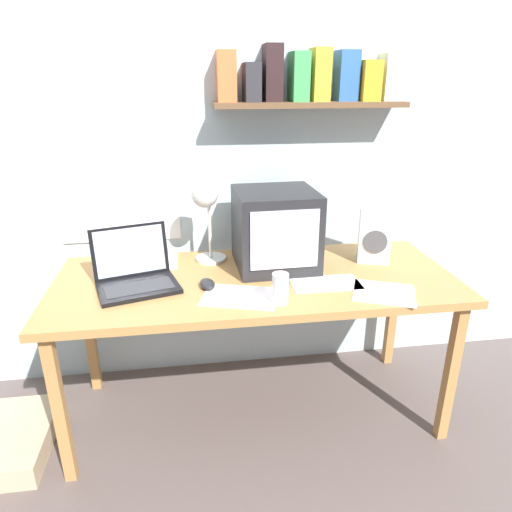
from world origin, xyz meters
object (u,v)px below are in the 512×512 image
Objects in this scene: crt_monitor at (275,229)px; loose_paper_near_laptop at (240,297)px; juice_glass at (280,290)px; loose_paper_near_monitor at (153,262)px; laptop at (135,271)px; desk_lamp at (206,206)px; open_notebook at (384,293)px; space_heater at (375,235)px; computer_mouse at (207,284)px; printed_handout at (326,283)px; corner_desk at (256,289)px.

crt_monitor is 1.09× the size of loose_paper_near_laptop.
juice_glass reaches higher than loose_paper_near_monitor.
desk_lamp is (0.31, 0.18, 0.22)m from laptop.
loose_paper_near_monitor is 1.06m from open_notebook.
open_notebook is (0.58, -0.05, -0.00)m from loose_paper_near_laptop.
space_heater reaches higher than computer_mouse.
loose_paper_near_laptop is at bearing 153.16° from juice_glass.
computer_mouse is at bearing -148.98° from space_heater.
juice_glass reaches higher than loose_paper_near_laptop.
printed_handout is (0.50, -0.04, -0.01)m from computer_mouse.
loose_paper_near_monitor is (-0.51, 0.50, -0.05)m from juice_glass.
juice_glass is 0.36× the size of loose_paper_near_laptop.
juice_glass is 1.09× the size of computer_mouse.
loose_paper_near_monitor is (-0.56, 0.11, -0.17)m from crt_monitor.
computer_mouse is (-0.02, -0.25, -0.26)m from desk_lamp.
laptop is 1.24× the size of open_notebook.
corner_desk is 6.85× the size of space_heater.
laptop is 1.03m from open_notebook.
desk_lamp is 0.63m from printed_handout.
printed_handout is (0.18, -0.24, -0.17)m from crt_monitor.
corner_desk is 0.21m from loose_paper_near_laptop.
space_heater reaches higher than printed_handout.
crt_monitor reaches higher than juice_glass.
loose_paper_near_monitor is (-1.04, 0.12, -0.12)m from space_heater.
juice_glass is (0.06, -0.26, 0.11)m from corner_desk.
space_heater is at bearing 75.84° from open_notebook.
computer_mouse is at bearing -77.18° from desk_lamp.
crt_monitor reaches higher than loose_paper_near_monitor.
crt_monitor is 0.98× the size of laptop.
open_notebook is at bearing -4.96° from loose_paper_near_laptop.
printed_handout is (0.37, 0.07, 0.00)m from loose_paper_near_laptop.
juice_glass is at bearing -99.66° from crt_monitor.
crt_monitor is at bearing 6.56° from desk_lamp.
crt_monitor is at bearing 49.53° from corner_desk.
desk_lamp is at bearing 13.96° from laptop.
corner_desk is 0.55m from open_notebook.
open_notebook is (0.49, -0.23, 0.06)m from corner_desk.
loose_paper_near_monitor is at bearing 153.57° from open_notebook.
desk_lamp is 0.47m from loose_paper_near_laptop.
laptop reaches higher than loose_paper_near_monitor.
computer_mouse is (-0.27, 0.18, -0.04)m from juice_glass.
laptop reaches higher than corner_desk.
corner_desk is 4.61× the size of laptop.
corner_desk is 7.60× the size of loose_paper_near_monitor.
juice_glass is 0.65m from space_heater.
desk_lamp is at bearing -167.01° from space_heater.
desk_lamp is at bearing 149.05° from printed_handout.
corner_desk is at bearing 158.45° from printed_handout.
loose_paper_near_laptop is (0.11, -0.36, -0.28)m from desk_lamp.
laptop reaches higher than juice_glass.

